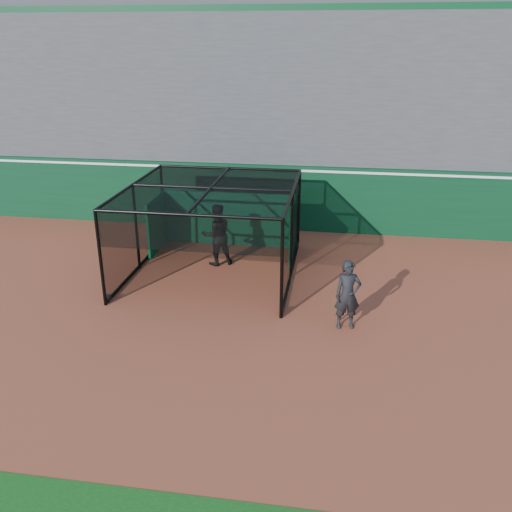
# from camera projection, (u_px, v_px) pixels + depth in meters

# --- Properties ---
(ground) EXTENTS (120.00, 120.00, 0.00)m
(ground) POSITION_uv_depth(u_px,v_px,m) (221.00, 337.00, 13.41)
(ground) COLOR brown
(ground) RESTS_ON ground
(outfield_wall) EXTENTS (50.00, 0.50, 2.50)m
(outfield_wall) POSITION_uv_depth(u_px,v_px,m) (268.00, 196.00, 20.73)
(outfield_wall) COLOR #0A371C
(outfield_wall) RESTS_ON ground
(grandstand) EXTENTS (50.00, 7.85, 8.95)m
(grandstand) POSITION_uv_depth(u_px,v_px,m) (280.00, 99.00, 23.00)
(grandstand) COLOR #4C4C4F
(grandstand) RESTS_ON ground
(batting_cage) EXTENTS (4.99, 5.47, 2.73)m
(batting_cage) POSITION_uv_depth(u_px,v_px,m) (212.00, 231.00, 16.65)
(batting_cage) COLOR black
(batting_cage) RESTS_ON ground
(batter) EXTENTS (1.23, 1.13, 2.03)m
(batter) POSITION_uv_depth(u_px,v_px,m) (217.00, 235.00, 17.40)
(batter) COLOR black
(batter) RESTS_ON ground
(on_deck_player) EXTENTS (0.74, 0.57, 1.81)m
(on_deck_player) POSITION_uv_depth(u_px,v_px,m) (348.00, 295.00, 13.53)
(on_deck_player) COLOR black
(on_deck_player) RESTS_ON ground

